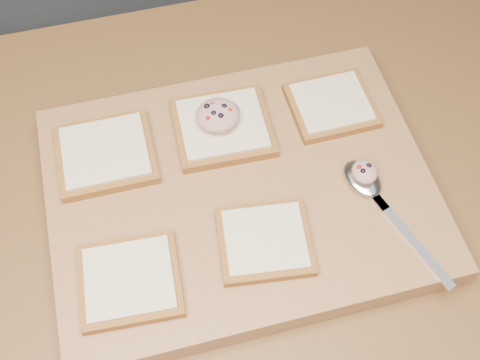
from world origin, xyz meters
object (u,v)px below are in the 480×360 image
at_px(cutting_board, 240,193).
at_px(bread_far_center, 223,127).
at_px(tuna_salad_dollop, 218,115).
at_px(spoon, 369,187).

relative_size(cutting_board, bread_far_center, 3.71).
bearing_deg(tuna_salad_dollop, cutting_board, -86.15).
bearing_deg(spoon, tuna_salad_dollop, 139.46).
xyz_separation_m(bread_far_center, spoon, (0.16, -0.14, -0.00)).
height_order(cutting_board, spoon, spoon).
bearing_deg(spoon, cutting_board, 163.36).
distance_m(cutting_board, bread_far_center, 0.10).
xyz_separation_m(cutting_board, bread_far_center, (-0.00, 0.09, 0.03)).
xyz_separation_m(tuna_salad_dollop, spoon, (0.17, -0.14, -0.03)).
relative_size(bread_far_center, spoon, 0.66).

